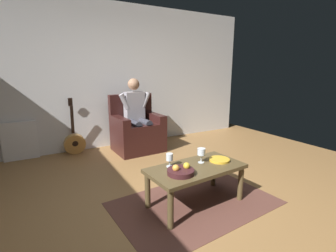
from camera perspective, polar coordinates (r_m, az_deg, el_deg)
The scene contains 12 objects.
ground_plane at distance 2.70m, azimuth 3.21°, elevation -19.83°, with size 7.10×7.10×0.00m, color olive.
wall_back at distance 4.81m, azimuth -14.72°, elevation 10.98°, with size 6.32×0.06×2.67m, color silver.
rug at distance 2.90m, azimuth 6.29°, elevation -17.33°, with size 1.76×1.14×0.01m, color brown.
armchair at distance 4.56m, azimuth -7.23°, elevation -1.27°, with size 0.85×0.74×1.02m.
person_seated at distance 4.46m, azimuth -7.20°, elevation 3.09°, with size 0.61×0.58×1.32m.
coffee_table at distance 2.73m, azimuth 6.48°, elevation -10.61°, with size 1.10×0.61×0.44m.
guitar at distance 4.65m, azimuth -20.87°, elevation -3.47°, with size 0.36×0.21×0.99m.
radiator at distance 4.72m, azimuth -31.14°, elevation -3.00°, with size 0.53×0.06×0.64m, color white.
wine_glass_near at distance 2.79m, azimuth 7.75°, elevation -6.11°, with size 0.09×0.09×0.17m.
wine_glass_far at distance 2.66m, azimuth 0.43°, elevation -7.41°, with size 0.07×0.07×0.15m.
fruit_bowl at distance 2.51m, azimuth 3.02°, elevation -10.40°, with size 0.27×0.27×0.11m.
decorative_dish at distance 2.92m, azimuth 11.84°, elevation -7.68°, with size 0.24×0.24×0.02m, color gold.
Camera 1 is at (1.24, 1.91, 1.46)m, focal length 26.24 mm.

